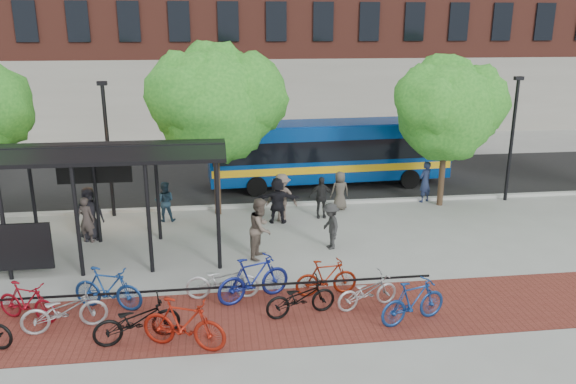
{
  "coord_description": "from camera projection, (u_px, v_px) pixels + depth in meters",
  "views": [
    {
      "loc": [
        -2.95,
        -17.61,
        7.04
      ],
      "look_at": [
        -0.61,
        0.58,
        1.6
      ],
      "focal_mm": 35.0,
      "sensor_mm": 36.0,
      "label": 1
    }
  ],
  "objects": [
    {
      "name": "ground",
      "position": [
        308.0,
        241.0,
        19.1
      ],
      "size": [
        160.0,
        160.0,
        0.0
      ],
      "primitive_type": "plane",
      "color": "#9E9E99",
      "rests_on": "ground"
    },
    {
      "name": "asphalt_street",
      "position": [
        281.0,
        180.0,
        26.71
      ],
      "size": [
        160.0,
        8.0,
        0.01
      ],
      "primitive_type": "cube",
      "color": "black",
      "rests_on": "ground"
    },
    {
      "name": "curb",
      "position": [
        292.0,
        204.0,
        22.89
      ],
      "size": [
        160.0,
        0.25,
        0.12
      ],
      "primitive_type": "cube",
      "color": "#B7B7B2",
      "rests_on": "ground"
    },
    {
      "name": "brick_strip",
      "position": [
        262.0,
        317.0,
        14.1
      ],
      "size": [
        24.0,
        3.0,
        0.01
      ],
      "primitive_type": "cube",
      "color": "maroon",
      "rests_on": "ground"
    },
    {
      "name": "bike_rack_rail",
      "position": [
        210.0,
        304.0,
        14.8
      ],
      "size": [
        12.0,
        0.05,
        0.95
      ],
      "primitive_type": "cube",
      "color": "black",
      "rests_on": "ground"
    },
    {
      "name": "bus_shelter",
      "position": [
        44.0,
        166.0,
        16.8
      ],
      "size": [
        10.6,
        3.07,
        3.6
      ],
      "color": "black",
      "rests_on": "ground"
    },
    {
      "name": "tree_b",
      "position": [
        217.0,
        99.0,
        20.67
      ],
      "size": [
        5.15,
        4.2,
        6.47
      ],
      "color": "#382619",
      "rests_on": "ground"
    },
    {
      "name": "tree_c",
      "position": [
        449.0,
        106.0,
        21.88
      ],
      "size": [
        4.66,
        3.8,
        5.92
      ],
      "color": "#382619",
      "rests_on": "ground"
    },
    {
      "name": "lamp_post_left",
      "position": [
        108.0,
        146.0,
        20.89
      ],
      "size": [
        0.35,
        0.2,
        5.12
      ],
      "color": "black",
      "rests_on": "ground"
    },
    {
      "name": "lamp_post_right",
      "position": [
        512.0,
        136.0,
        22.85
      ],
      "size": [
        0.35,
        0.2,
        5.12
      ],
      "color": "black",
      "rests_on": "ground"
    },
    {
      "name": "bus",
      "position": [
        329.0,
        149.0,
        25.35
      ],
      "size": [
        10.93,
        3.0,
        2.92
      ],
      "rotation": [
        0.0,
        0.0,
        0.05
      ],
      "color": "navy",
      "rests_on": "ground"
    },
    {
      "name": "bike_1",
      "position": [
        27.0,
        302.0,
        13.81
      ],
      "size": [
        1.76,
        1.16,
        1.03
      ],
      "primitive_type": "imported",
      "rotation": [
        0.0,
        0.0,
        1.14
      ],
      "color": "maroon",
      "rests_on": "ground"
    },
    {
      "name": "bike_2",
      "position": [
        64.0,
        310.0,
        13.39
      ],
      "size": [
        2.08,
        1.12,
        1.04
      ],
      "primitive_type": "imported",
      "rotation": [
        0.0,
        0.0,
        1.8
      ],
      "color": "#979799",
      "rests_on": "ground"
    },
    {
      "name": "bike_3",
      "position": [
        108.0,
        288.0,
        14.38
      ],
      "size": [
        1.97,
        1.15,
        1.14
      ],
      "primitive_type": "imported",
      "rotation": [
        0.0,
        0.0,
        1.22
      ],
      "color": "navy",
      "rests_on": "ground"
    },
    {
      "name": "bike_4",
      "position": [
        137.0,
        320.0,
        12.93
      ],
      "size": [
        2.1,
        1.2,
        1.05
      ],
      "primitive_type": "imported",
      "rotation": [
        0.0,
        0.0,
        1.84
      ],
      "color": "black",
      "rests_on": "ground"
    },
    {
      "name": "bike_5",
      "position": [
        184.0,
        324.0,
        12.6
      ],
      "size": [
        2.1,
        1.3,
        1.22
      ],
      "primitive_type": "imported",
      "rotation": [
        0.0,
        0.0,
        1.18
      ],
      "color": "maroon",
      "rests_on": "ground"
    },
    {
      "name": "bike_6",
      "position": [
        222.0,
        280.0,
        14.96
      ],
      "size": [
        1.99,
        0.77,
        1.03
      ],
      "primitive_type": "imported",
      "rotation": [
        0.0,
        0.0,
        1.53
      ],
      "color": "#A8A8AB",
      "rests_on": "ground"
    },
    {
      "name": "bike_7",
      "position": [
        254.0,
        278.0,
        14.83
      ],
      "size": [
        2.15,
        1.33,
        1.25
      ],
      "primitive_type": "imported",
      "rotation": [
        0.0,
        0.0,
        1.96
      ],
      "color": "navy",
      "rests_on": "ground"
    },
    {
      "name": "bike_8",
      "position": [
        301.0,
        297.0,
        14.09
      ],
      "size": [
        1.94,
        1.04,
        0.97
      ],
      "primitive_type": "imported",
      "rotation": [
        0.0,
        0.0,
        1.8
      ],
      "color": "black",
      "rests_on": "ground"
    },
    {
      "name": "bike_9",
      "position": [
        326.0,
        277.0,
        15.15
      ],
      "size": [
        1.74,
        0.62,
        1.03
      ],
      "primitive_type": "imported",
      "rotation": [
        0.0,
        0.0,
        1.65
      ],
      "color": "maroon",
      "rests_on": "ground"
    },
    {
      "name": "bike_10",
      "position": [
        367.0,
        291.0,
        14.49
      ],
      "size": [
        1.83,
        1.06,
        0.91
      ],
      "primitive_type": "imported",
      "rotation": [
        0.0,
        0.0,
        1.85
      ],
      "color": "#ABAAAD",
      "rests_on": "ground"
    },
    {
      "name": "bike_11",
      "position": [
        413.0,
        301.0,
        13.72
      ],
      "size": [
        1.94,
        1.08,
        1.12
      ],
      "primitive_type": "imported",
      "rotation": [
        0.0,
        0.0,
        1.89
      ],
      "color": "navy",
      "rests_on": "ground"
    },
    {
      "name": "pedestrian_0",
      "position": [
        89.0,
        214.0,
        19.02
      ],
      "size": [
        1.04,
        0.84,
        1.85
      ],
      "primitive_type": "imported",
      "rotation": [
        0.0,
        0.0,
        0.32
      ],
      "color": "black",
      "rests_on": "ground"
    },
    {
      "name": "pedestrian_1",
      "position": [
        86.0,
        219.0,
        18.84
      ],
      "size": [
        0.68,
        0.57,
        1.59
      ],
      "primitive_type": "imported",
      "rotation": [
        0.0,
        0.0,
        2.76
      ],
      "color": "#443936",
      "rests_on": "ground"
    },
    {
      "name": "pedestrian_2",
      "position": [
        165.0,
        202.0,
        20.88
      ],
      "size": [
        0.76,
        0.6,
        1.52
      ],
      "primitive_type": "imported",
      "rotation": [
        0.0,
        0.0,
        3.11
      ],
      "color": "#1D3345",
      "rests_on": "ground"
    },
    {
      "name": "pedestrian_3",
      "position": [
        282.0,
        198.0,
        20.86
      ],
      "size": [
        1.28,
        0.88,
        1.82
      ],
      "primitive_type": "imported",
      "rotation": [
        0.0,
        0.0,
        -0.18
      ],
      "color": "brown",
      "rests_on": "ground"
    },
    {
      "name": "pedestrian_4",
      "position": [
        321.0,
        197.0,
        21.27
      ],
      "size": [
        0.95,
        0.43,
        1.6
      ],
      "primitive_type": "imported",
      "rotation": [
        0.0,
        0.0,
        6.24
      ],
      "color": "#242424",
      "rests_on": "ground"
    },
    {
      "name": "pedestrian_5",
      "position": [
        278.0,
        200.0,
        20.67
      ],
      "size": [
        1.68,
        0.79,
        1.74
      ],
      "primitive_type": "imported",
      "rotation": [
        0.0,
        0.0,
        2.96
      ],
      "color": "black",
      "rests_on": "ground"
    },
    {
      "name": "pedestrian_6",
      "position": [
        340.0,
        191.0,
        22.18
      ],
      "size": [
        0.83,
        0.61,
        1.55
      ],
      "primitive_type": "imported",
      "rotation": [
        0.0,
        0.0,
        3.31
      ],
      "color": "#484239",
      "rests_on": "ground"
    },
    {
      "name": "pedestrian_7",
      "position": [
        425.0,
        182.0,
        23.15
      ],
      "size": [
        0.75,
        0.66,
        1.71
      ],
      "primitive_type": "imported",
      "rotation": [
        0.0,
        0.0,
        3.64
      ],
      "color": "#1F2849",
      "rests_on": "ground"
    },
    {
      "name": "pedestrian_8",
      "position": [
        261.0,
        228.0,
        17.52
      ],
      "size": [
        1.05,
        1.16,
        1.94
      ],
      "primitive_type": "imported",
      "rotation": [
        0.0,
        0.0,
        1.16
      ],
      "color": "brown",
      "rests_on": "ground"
    },
    {
      "name": "pedestrian_9",
      "position": [
        331.0,
        226.0,
        18.28
      ],
      "size": [
        0.72,
        1.08,
        1.55
      ],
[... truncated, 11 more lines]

